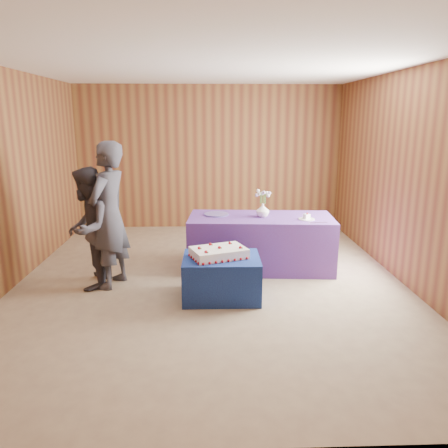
{
  "coord_description": "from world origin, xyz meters",
  "views": [
    {
      "loc": [
        -0.02,
        -5.4,
        2.09
      ],
      "look_at": [
        0.18,
        0.1,
        0.75
      ],
      "focal_mm": 35.0,
      "sensor_mm": 36.0,
      "label": 1
    }
  ],
  "objects_px": {
    "vase": "(263,210)",
    "serving_table": "(260,242)",
    "sheet_cake": "(219,253)",
    "guest_right": "(88,229)",
    "guest_left": "(109,216)",
    "cake_table": "(221,277)"
  },
  "relations": [
    {
      "from": "vase",
      "to": "serving_table",
      "type": "bearing_deg",
      "value": 152.82
    },
    {
      "from": "sheet_cake",
      "to": "guest_right",
      "type": "bearing_deg",
      "value": 145.51
    },
    {
      "from": "vase",
      "to": "guest_right",
      "type": "distance_m",
      "value": 2.33
    },
    {
      "from": "serving_table",
      "to": "sheet_cake",
      "type": "height_order",
      "value": "serving_table"
    },
    {
      "from": "sheet_cake",
      "to": "guest_left",
      "type": "relative_size",
      "value": 0.41
    },
    {
      "from": "vase",
      "to": "sheet_cake",
      "type": "bearing_deg",
      "value": -121.89
    },
    {
      "from": "sheet_cake",
      "to": "vase",
      "type": "height_order",
      "value": "vase"
    },
    {
      "from": "serving_table",
      "to": "sheet_cake",
      "type": "distance_m",
      "value": 1.22
    },
    {
      "from": "cake_table",
      "to": "guest_right",
      "type": "bearing_deg",
      "value": 166.93
    },
    {
      "from": "cake_table",
      "to": "sheet_cake",
      "type": "relative_size",
      "value": 1.2
    },
    {
      "from": "sheet_cake",
      "to": "vase",
      "type": "bearing_deg",
      "value": 37.68
    },
    {
      "from": "cake_table",
      "to": "vase",
      "type": "relative_size",
      "value": 4.78
    },
    {
      "from": "cake_table",
      "to": "vase",
      "type": "distance_m",
      "value": 1.33
    },
    {
      "from": "sheet_cake",
      "to": "guest_right",
      "type": "distance_m",
      "value": 1.67
    },
    {
      "from": "serving_table",
      "to": "guest_right",
      "type": "distance_m",
      "value": 2.34
    },
    {
      "from": "cake_table",
      "to": "serving_table",
      "type": "relative_size",
      "value": 0.45
    },
    {
      "from": "serving_table",
      "to": "guest_left",
      "type": "bearing_deg",
      "value": -158.88
    },
    {
      "from": "cake_table",
      "to": "guest_left",
      "type": "bearing_deg",
      "value": 163.28
    },
    {
      "from": "cake_table",
      "to": "guest_left",
      "type": "xyz_separation_m",
      "value": [
        -1.38,
        0.44,
        0.66
      ]
    },
    {
      "from": "serving_table",
      "to": "guest_right",
      "type": "height_order",
      "value": "guest_right"
    },
    {
      "from": "vase",
      "to": "guest_right",
      "type": "relative_size",
      "value": 0.12
    },
    {
      "from": "serving_table",
      "to": "vase",
      "type": "relative_size",
      "value": 10.62
    }
  ]
}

